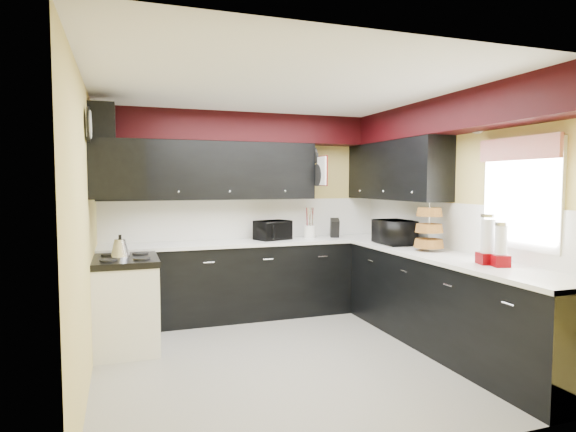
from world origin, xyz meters
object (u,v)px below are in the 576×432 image
at_px(utensil_crock, 310,232).
at_px(kettle, 120,248).
at_px(microwave, 395,232).
at_px(knife_block, 335,228).
at_px(toaster_oven, 273,230).

distance_m(utensil_crock, kettle, 2.40).
xyz_separation_m(microwave, knife_block, (-0.38, 0.85, -0.02)).
height_order(toaster_oven, kettle, toaster_oven).
xyz_separation_m(toaster_oven, knife_block, (0.83, -0.04, 0.00)).
bearing_deg(toaster_oven, knife_block, -21.04).
relative_size(toaster_oven, microwave, 0.81).
bearing_deg(microwave, toaster_oven, 55.30).
xyz_separation_m(toaster_oven, microwave, (1.21, -0.89, 0.02)).
xyz_separation_m(toaster_oven, kettle, (-1.81, -0.68, -0.05)).
height_order(microwave, knife_block, microwave).
bearing_deg(utensil_crock, toaster_oven, 179.04).
bearing_deg(kettle, microwave, -3.95).
relative_size(microwave, utensil_crock, 3.08).
bearing_deg(toaster_oven, microwave, -54.90).
bearing_deg(utensil_crock, microwave, -50.99).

